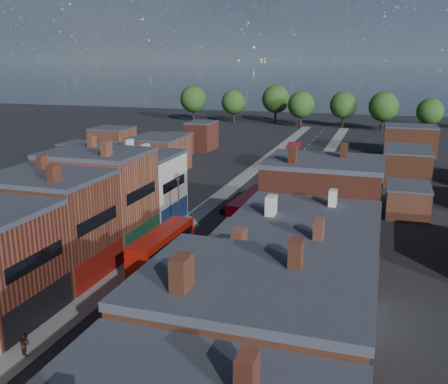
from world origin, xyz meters
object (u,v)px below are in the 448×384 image
Objects in this scene: car_1 at (185,282)px; ped_1 at (24,345)px; car_3 at (285,180)px; bus_1 at (251,212)px; car_2 at (227,209)px; bus_2 at (292,157)px; ped_3 at (216,326)px; bus_0 at (162,251)px.

car_1 is 1.83× the size of ped_1.
car_3 is 64.80m from ped_1.
car_2 is (-5.85, 7.89, -2.33)m from bus_1.
bus_1 reaches higher than car_3.
bus_2 is 3.31× the size of car_3.
car_1 is 1.70× the size of ped_3.
car_2 is at bearing -102.92° from bus_2.
ped_1 is (-7.70, -76.06, -1.82)m from bus_2.
bus_2 is at bearing 95.59° from car_1.
bus_1 is 7.07× the size of ped_1.
bus_1 is 19.20m from car_1.
ped_1 is at bearing -100.22° from bus_0.
ped_3 is (5.23, -56.90, 0.53)m from car_3.
car_2 is 2.05× the size of ped_3.
bus_2 is 76.47m from ped_1.
ped_3 reaches higher than car_3.
ped_1 is at bearing -109.47° from car_1.
bus_2 is 68.98m from ped_3.
car_3 is at bearing -76.89° from ped_1.
bus_2 reaches higher than ped_3.
bus_1 is 6.57× the size of ped_3.
bus_1 is 1.01× the size of bus_2.
bus_0 reaches higher than car_3.
bus_1 is at bearing 89.55° from car_1.
ped_3 is at bearing -47.07° from car_1.
ped_1 reaches higher than car_2.
ped_1 is (-3.65, -42.44, 0.46)m from car_2.
bus_0 is 2.95× the size of car_2.
bus_1 is 10.09m from car_2.
bus_0 is 6.06× the size of ped_3.
car_1 is 27.09m from car_2.
bus_2 reaches higher than bus_0.
bus_0 reaches higher than ped_3.
ped_3 is at bearing -131.10° from ped_1.
bus_0 is at bearing -91.34° from car_2.
bus_1 is at bearing -93.57° from bus_2.
bus_1 is (5.67, 16.66, 0.21)m from bus_0.
bus_2 is (3.87, 58.16, 0.16)m from bus_0.
bus_0 is 18.37m from ped_1.
bus_2 is at bearing 98.99° from car_3.
car_2 reaches higher than car_3.
bus_0 is 17.60m from bus_1.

